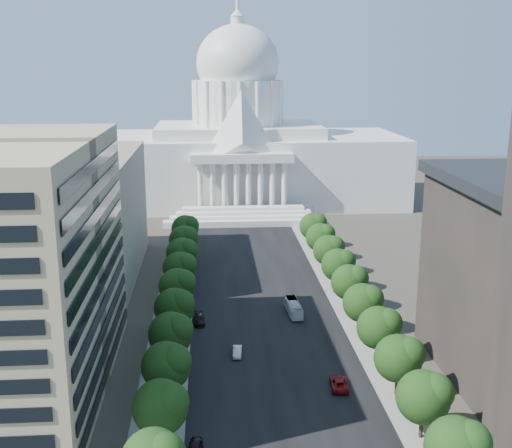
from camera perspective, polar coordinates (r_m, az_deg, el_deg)
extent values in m
cube|color=black|center=(153.12, 0.12, -5.33)|extent=(30.00, 260.00, 0.01)
cube|color=gray|center=(152.95, -7.03, -5.46)|extent=(8.00, 260.00, 0.02)
cube|color=gray|center=(155.62, 7.14, -5.12)|extent=(8.00, 260.00, 0.02)
cube|color=white|center=(242.32, -1.57, 4.96)|extent=(120.00, 50.00, 25.00)
cube|color=white|center=(240.46, -1.60, 8.37)|extent=(60.00, 40.00, 4.00)
cube|color=white|center=(214.46, -1.25, 5.93)|extent=(34.00, 8.00, 3.00)
cylinder|color=white|center=(239.67, -1.61, 10.75)|extent=(32.00, 32.00, 16.00)
ellipsoid|color=white|center=(239.27, -1.64, 14.10)|extent=(30.00, 30.00, 27.60)
cylinder|color=white|center=(239.63, -1.66, 17.21)|extent=(4.80, 4.80, 7.00)
cone|color=white|center=(239.92, -1.67, 18.28)|extent=(5.20, 5.20, 2.50)
cylinder|color=white|center=(240.12, -1.67, 18.88)|extent=(1.20, 1.20, 4.00)
cube|color=gray|center=(162.45, -17.30, 0.67)|extent=(38.00, 52.00, 30.00)
cylinder|color=#33261C|center=(92.61, -8.39, -18.32)|extent=(0.56, 0.56, 2.94)
sphere|color=black|center=(90.19, -8.50, -15.79)|extent=(7.60, 7.60, 7.60)
sphere|color=black|center=(88.87, -7.68, -15.40)|extent=(5.32, 5.32, 5.32)
cylinder|color=#33261C|center=(102.92, -7.91, -14.74)|extent=(0.56, 0.56, 2.94)
sphere|color=black|center=(100.75, -8.01, -12.40)|extent=(7.60, 7.60, 7.60)
sphere|color=black|center=(99.48, -7.28, -12.00)|extent=(5.32, 5.32, 5.32)
cylinder|color=#33261C|center=(113.57, -7.54, -11.83)|extent=(0.56, 0.56, 2.94)
sphere|color=black|center=(111.60, -7.62, -9.66)|extent=(7.60, 7.60, 7.60)
sphere|color=black|center=(110.38, -6.96, -9.27)|extent=(5.32, 5.32, 5.32)
cylinder|color=#33261C|center=(124.46, -7.23, -9.42)|extent=(0.56, 0.56, 2.94)
sphere|color=black|center=(122.67, -7.30, -7.41)|extent=(7.60, 7.60, 7.60)
sphere|color=black|center=(121.48, -6.70, -7.03)|extent=(5.32, 5.32, 5.32)
cylinder|color=#33261C|center=(135.54, -6.98, -7.41)|extent=(0.56, 0.56, 2.94)
sphere|color=black|center=(133.90, -7.04, -5.53)|extent=(7.60, 7.60, 7.60)
sphere|color=black|center=(132.74, -6.49, -5.17)|extent=(5.32, 5.32, 5.32)
cylinder|color=#33261C|center=(146.76, -6.77, -5.69)|extent=(0.56, 0.56, 2.94)
sphere|color=black|center=(145.25, -6.82, -3.95)|extent=(7.60, 7.60, 7.60)
sphere|color=black|center=(144.12, -6.32, -3.60)|extent=(5.32, 5.32, 5.32)
cylinder|color=#33261C|center=(158.10, -6.59, -4.23)|extent=(0.56, 0.56, 2.94)
sphere|color=black|center=(156.70, -6.63, -2.59)|extent=(7.60, 7.60, 7.60)
sphere|color=black|center=(155.59, -6.17, -2.26)|extent=(5.32, 5.32, 5.32)
cylinder|color=#33261C|center=(169.53, -6.43, -2.96)|extent=(0.56, 0.56, 2.94)
sphere|color=black|center=(168.22, -6.47, -1.43)|extent=(7.60, 7.60, 7.60)
sphere|color=black|center=(167.14, -6.04, -1.11)|extent=(5.32, 5.32, 5.32)
cylinder|color=#33261C|center=(181.03, -6.29, -1.85)|extent=(0.56, 0.56, 2.94)
sphere|color=black|center=(179.81, -6.33, -0.41)|extent=(7.60, 7.60, 7.60)
sphere|color=black|center=(178.74, -5.92, -0.11)|extent=(5.32, 5.32, 5.32)
sphere|color=black|center=(84.77, 17.33, -18.44)|extent=(7.60, 7.60, 7.60)
sphere|color=black|center=(84.05, 18.47, -17.92)|extent=(5.32, 5.32, 5.32)
cylinder|color=#33261C|center=(96.73, 14.45, -17.11)|extent=(0.56, 0.56, 2.94)
sphere|color=black|center=(94.42, 14.63, -14.67)|extent=(7.60, 7.60, 7.60)
sphere|color=black|center=(93.67, 15.62, -14.19)|extent=(5.32, 5.32, 5.32)
cylinder|color=#33261C|center=(106.65, 12.38, -13.86)|extent=(0.56, 0.56, 2.94)
sphere|color=black|center=(104.55, 12.52, -11.58)|extent=(7.60, 7.60, 7.60)
sphere|color=black|center=(103.79, 13.39, -11.14)|extent=(5.32, 5.32, 5.32)
cylinder|color=#33261C|center=(116.95, 10.71, -11.17)|extent=(0.56, 0.56, 2.94)
sphere|color=black|center=(115.05, 10.82, -9.05)|extent=(7.60, 7.60, 7.60)
sphere|color=black|center=(114.28, 11.59, -8.63)|extent=(5.32, 5.32, 5.32)
cylinder|color=#33261C|center=(127.56, 9.34, -8.90)|extent=(0.56, 0.56, 2.94)
sphere|color=black|center=(125.81, 9.42, -6.93)|extent=(7.60, 7.60, 7.60)
sphere|color=black|center=(125.04, 10.12, -6.54)|extent=(5.32, 5.32, 5.32)
cylinder|color=#33261C|center=(138.39, 8.19, -6.99)|extent=(0.56, 0.56, 2.94)
sphere|color=black|center=(136.78, 8.26, -5.15)|extent=(7.60, 7.60, 7.60)
sphere|color=black|center=(136.00, 8.89, -4.78)|extent=(5.32, 5.32, 5.32)
cylinder|color=#33261C|center=(149.40, 7.22, -5.35)|extent=(0.56, 0.56, 2.94)
sphere|color=black|center=(147.91, 7.28, -3.63)|extent=(7.60, 7.60, 7.60)
sphere|color=black|center=(147.13, 7.86, -3.28)|extent=(5.32, 5.32, 5.32)
cylinder|color=#33261C|center=(160.55, 6.39, -3.93)|extent=(0.56, 0.56, 2.94)
sphere|color=black|center=(159.17, 6.43, -2.32)|extent=(7.60, 7.60, 7.60)
sphere|color=black|center=(158.38, 6.97, -1.99)|extent=(5.32, 5.32, 5.32)
cylinder|color=#33261C|center=(171.82, 5.67, -2.70)|extent=(0.56, 0.56, 2.94)
sphere|color=black|center=(170.53, 5.70, -1.19)|extent=(7.60, 7.60, 7.60)
sphere|color=black|center=(169.74, 6.20, -0.88)|extent=(5.32, 5.32, 5.32)
cylinder|color=#33261C|center=(183.18, 5.04, -1.63)|extent=(0.56, 0.56, 2.94)
sphere|color=black|center=(181.97, 5.07, -0.20)|extent=(7.60, 7.60, 7.60)
sphere|color=black|center=(181.18, 5.53, 0.10)|extent=(5.32, 5.32, 5.32)
cylinder|color=gray|center=(82.31, 18.87, -17.48)|extent=(2.40, 0.14, 0.14)
sphere|color=gray|center=(81.96, 18.12, -17.64)|extent=(0.44, 0.44, 0.44)
cylinder|color=gray|center=(105.14, 13.96, -12.53)|extent=(0.18, 0.18, 9.00)
cylinder|color=gray|center=(102.96, 13.46, -10.44)|extent=(2.40, 0.14, 0.14)
sphere|color=gray|center=(102.69, 12.86, -10.54)|extent=(0.44, 0.44, 0.44)
cylinder|color=gray|center=(127.01, 10.50, -7.58)|extent=(0.18, 0.18, 9.00)
cylinder|color=gray|center=(125.21, 10.05, -5.78)|extent=(2.40, 0.14, 0.14)
sphere|color=gray|center=(124.98, 9.56, -5.84)|extent=(0.44, 0.44, 0.44)
cylinder|color=gray|center=(149.86, 8.12, -4.09)|extent=(0.18, 0.18, 9.00)
cylinder|color=gray|center=(148.34, 7.73, -2.53)|extent=(2.40, 0.14, 0.14)
sphere|color=gray|center=(148.15, 7.31, -2.58)|extent=(0.44, 0.44, 0.44)
cylinder|color=gray|center=(173.30, 6.39, -1.53)|extent=(0.18, 0.18, 9.00)
cylinder|color=gray|center=(171.99, 6.04, -0.16)|extent=(2.40, 0.14, 0.14)
sphere|color=gray|center=(171.82, 5.68, -0.20)|extent=(0.44, 0.44, 0.44)
cylinder|color=gray|center=(197.13, 5.08, 0.41)|extent=(0.18, 0.18, 9.00)
cylinder|color=gray|center=(195.98, 4.77, 1.63)|extent=(2.40, 0.14, 0.14)
sphere|color=gray|center=(195.83, 4.45, 1.60)|extent=(0.44, 0.44, 0.44)
imported|color=#AFB1B7|center=(117.00, -1.67, -11.30)|extent=(1.89, 4.55, 1.46)
imported|color=maroon|center=(107.27, 7.38, -13.86)|extent=(3.18, 6.04, 1.62)
imported|color=black|center=(130.92, -5.08, -8.46)|extent=(2.56, 5.66, 1.61)
imported|color=white|center=(135.29, 3.33, -7.39)|extent=(2.93, 10.27, 2.83)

